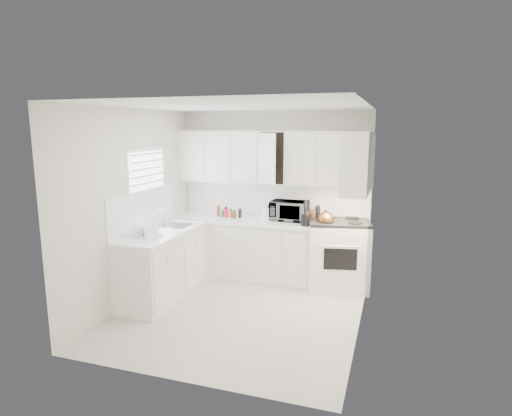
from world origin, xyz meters
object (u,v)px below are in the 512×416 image
at_px(dish_rack, 145,229).
at_px(microwave, 289,209).
at_px(tea_kettle, 326,218).
at_px(utensil_crock, 306,212).
at_px(stove, 339,245).
at_px(rice_cooker, 269,212).

bearing_deg(dish_rack, microwave, 56.43).
xyz_separation_m(tea_kettle, utensil_crock, (-0.29, -0.03, 0.07)).
bearing_deg(tea_kettle, utensil_crock, -152.30).
xyz_separation_m(microwave, utensil_crock, (0.32, -0.30, 0.02)).
bearing_deg(microwave, utensil_crock, -42.18).
relative_size(microwave, utensil_crock, 1.36).
bearing_deg(stove, utensil_crock, -168.87).
distance_m(tea_kettle, rice_cooker, 0.95).
bearing_deg(tea_kettle, rice_cooker, -173.60).
xyz_separation_m(microwave, dish_rack, (-1.55, -1.55, -0.08)).
relative_size(microwave, rice_cooker, 2.41).
bearing_deg(dish_rack, stove, 43.06).
bearing_deg(rice_cooker, stove, -18.87).
xyz_separation_m(tea_kettle, microwave, (-0.61, 0.27, 0.06)).
relative_size(rice_cooker, utensil_crock, 0.56).
height_order(microwave, dish_rack, microwave).
height_order(stove, rice_cooker, stove).
height_order(tea_kettle, rice_cooker, tea_kettle).
distance_m(utensil_crock, dish_rack, 2.25).
bearing_deg(stove, dish_rack, -159.54).
height_order(stove, tea_kettle, stove).
bearing_deg(stove, rice_cooker, 164.30).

